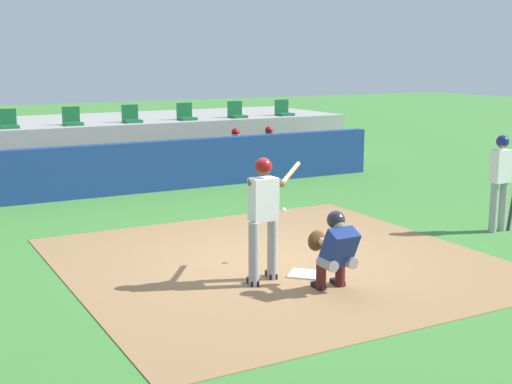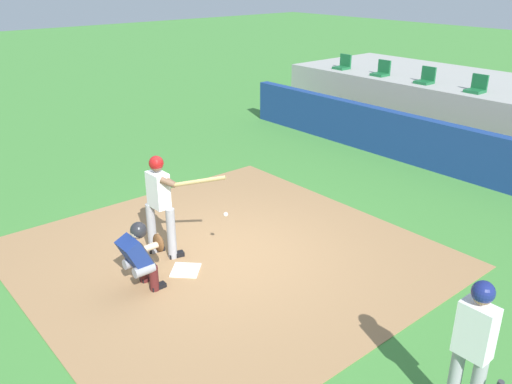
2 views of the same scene
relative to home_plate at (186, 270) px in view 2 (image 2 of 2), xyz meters
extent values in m
plane|color=#428438|center=(0.00, 0.80, -0.02)|extent=(80.00, 80.00, 0.00)
cube|color=#9E754C|center=(0.00, 0.80, -0.02)|extent=(6.40, 6.40, 0.01)
cube|color=white|center=(0.00, 0.00, 0.00)|extent=(0.62, 0.62, 0.02)
cylinder|color=#99999E|center=(-0.89, -0.08, 0.44)|extent=(0.15, 0.15, 0.92)
cylinder|color=#99999E|center=(-0.51, 0.07, 0.44)|extent=(0.15, 0.15, 0.92)
cube|color=white|center=(-0.70, 0.00, 1.20)|extent=(0.38, 0.25, 0.60)
sphere|color=brown|center=(-0.70, 0.00, 1.63)|extent=(0.21, 0.21, 0.21)
sphere|color=maroon|center=(-0.70, 0.00, 1.66)|extent=(0.24, 0.24, 0.24)
cylinder|color=brown|center=(-0.62, 0.07, 1.41)|extent=(0.57, 0.15, 0.18)
cylinder|color=brown|center=(-0.43, 0.02, 1.41)|extent=(0.25, 0.24, 0.17)
cylinder|color=tan|center=(-0.04, 0.37, 1.45)|extent=(0.68, 0.61, 0.24)
cube|color=black|center=(-0.88, -0.02, 0.02)|extent=(0.18, 0.28, 0.09)
cube|color=black|center=(-0.49, 0.13, 0.02)|extent=(0.18, 0.28, 0.09)
cylinder|color=gray|center=(-0.16, -0.81, 0.40)|extent=(0.16, 0.32, 0.16)
cylinder|color=#4C1919|center=(-0.16, -0.66, 0.19)|extent=(0.14, 0.14, 0.42)
cube|color=black|center=(-0.16, -0.60, 0.02)|extent=(0.11, 0.24, 0.08)
cylinder|color=gray|center=(0.16, -0.82, 0.40)|extent=(0.16, 0.32, 0.16)
cylinder|color=#4C1919|center=(0.16, -0.67, 0.19)|extent=(0.14, 0.14, 0.42)
cube|color=black|center=(0.16, -0.61, 0.02)|extent=(0.11, 0.24, 0.08)
cube|color=navy|center=(0.00, -0.87, 0.62)|extent=(0.40, 0.44, 0.57)
cube|color=#2D2D33|center=(0.00, -0.75, 0.62)|extent=(0.38, 0.26, 0.45)
sphere|color=beige|center=(0.00, -0.79, 0.96)|extent=(0.21, 0.21, 0.21)
sphere|color=#232328|center=(0.00, -0.77, 0.98)|extent=(0.25, 0.25, 0.25)
cylinder|color=beige|center=(-0.04, -0.64, 0.62)|extent=(0.10, 0.45, 0.10)
ellipsoid|color=brown|center=(-0.07, -0.41, 0.62)|extent=(0.28, 0.12, 0.30)
sphere|color=white|center=(0.10, 0.77, 0.80)|extent=(0.07, 0.07, 0.07)
cylinder|color=#99999E|center=(4.43, 0.54, 0.44)|extent=(0.14, 0.14, 0.92)
cube|color=white|center=(4.55, 0.54, 1.20)|extent=(0.36, 0.22, 0.60)
sphere|color=#996B4C|center=(4.55, 0.54, 1.62)|extent=(0.20, 0.20, 0.20)
sphere|color=navy|center=(4.55, 0.54, 1.65)|extent=(0.23, 0.23, 0.23)
cube|color=navy|center=(0.00, 7.30, 0.58)|extent=(13.00, 0.30, 1.20)
cube|color=olive|center=(0.00, 8.30, 0.20)|extent=(11.80, 0.44, 0.45)
cube|color=#196033|center=(-5.69, 10.10, 1.42)|extent=(0.46, 0.46, 0.08)
cube|color=#196033|center=(-5.69, 10.30, 1.66)|extent=(0.46, 0.06, 0.40)
cube|color=#196033|center=(-4.06, 10.10, 1.42)|extent=(0.46, 0.46, 0.08)
cube|color=#196033|center=(-4.06, 10.30, 1.66)|extent=(0.46, 0.06, 0.40)
cube|color=#196033|center=(-2.44, 10.10, 1.42)|extent=(0.46, 0.46, 0.08)
cube|color=#196033|center=(-2.44, 10.30, 1.66)|extent=(0.46, 0.06, 0.40)
cube|color=#196033|center=(-0.81, 10.10, 1.42)|extent=(0.46, 0.46, 0.08)
cube|color=#196033|center=(-0.81, 10.30, 1.66)|extent=(0.46, 0.06, 0.40)
camera|label=1|loc=(-5.32, -8.28, 3.14)|focal=48.74mm
camera|label=2|loc=(6.46, -3.94, 4.53)|focal=37.30mm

